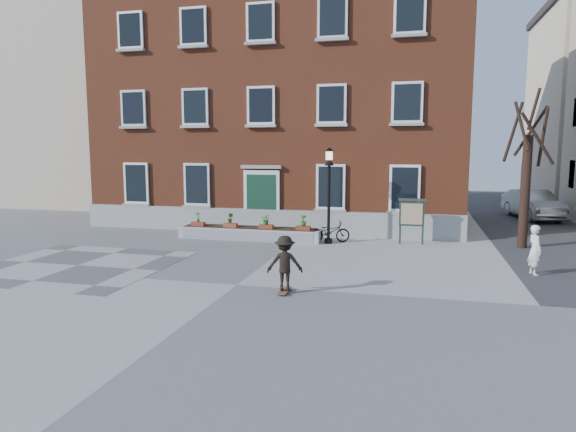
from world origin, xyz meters
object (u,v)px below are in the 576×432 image
(parked_car, at_px, (533,204))
(notice_board, at_px, (412,213))
(lamp_post, at_px, (329,182))
(bicycle, at_px, (329,232))
(bystander, at_px, (535,250))
(skateboarder, at_px, (285,263))

(parked_car, relative_size, notice_board, 2.62)
(lamp_post, xyz_separation_m, notice_board, (3.30, 0.68, -1.28))
(lamp_post, distance_m, notice_board, 3.60)
(bicycle, bearing_deg, bystander, -136.81)
(notice_board, relative_size, skateboarder, 1.19)
(lamp_post, relative_size, skateboarder, 2.50)
(lamp_post, bearing_deg, parked_car, 46.09)
(parked_car, distance_m, skateboarder, 20.05)
(bystander, distance_m, notice_board, 5.76)
(lamp_post, distance_m, skateboarder, 7.70)
(parked_car, relative_size, skateboarder, 3.11)
(lamp_post, height_order, notice_board, lamp_post)
(notice_board, distance_m, skateboarder, 8.79)
(notice_board, height_order, skateboarder, notice_board)
(bicycle, relative_size, notice_board, 0.91)
(notice_board, bearing_deg, bystander, -48.87)
(parked_car, relative_size, lamp_post, 1.24)
(bystander, height_order, lamp_post, lamp_post)
(skateboarder, bearing_deg, lamp_post, 90.76)
(bicycle, xyz_separation_m, parked_car, (9.72, 9.84, 0.36))
(parked_car, height_order, lamp_post, lamp_post)
(notice_board, xyz_separation_m, skateboarder, (-3.20, -8.18, -0.44))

